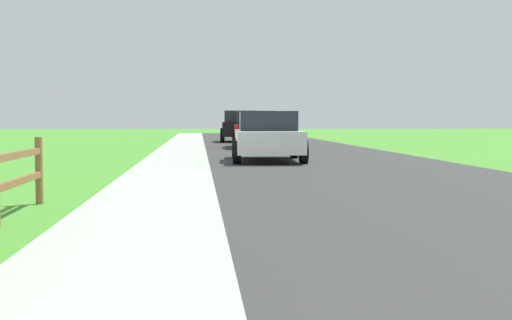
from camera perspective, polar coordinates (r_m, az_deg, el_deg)
ground_plane at (r=25.01m, az=-4.14°, el=0.57°), size 120.00×120.00×0.00m
road_asphalt at (r=27.28m, az=3.18°, el=0.82°), size 7.00×66.00×0.01m
curb_concrete at (r=27.15m, az=-10.54°, el=0.75°), size 6.00×66.00×0.01m
grass_verge at (r=27.34m, az=-13.67°, el=0.74°), size 5.00×66.00×0.00m
parked_suv_white at (r=20.41m, az=0.96°, el=1.97°), size 2.22×4.42×1.48m
parked_car_red at (r=29.76m, az=-0.07°, el=2.58°), size 2.18×4.64×1.60m
parked_car_black at (r=37.43m, az=-1.35°, el=2.82°), size 2.27×4.29×1.70m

